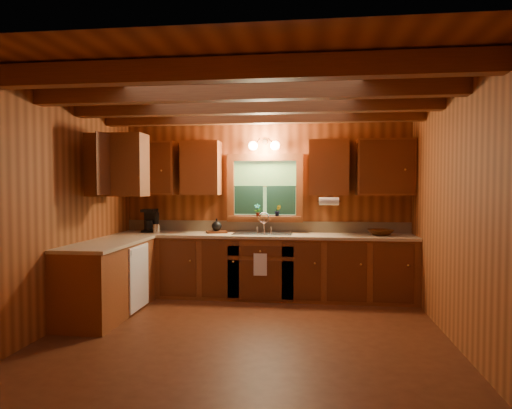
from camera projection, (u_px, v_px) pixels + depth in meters
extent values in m
plane|color=#4E2512|center=(247.00, 333.00, 4.83)|extent=(4.20, 4.20, 0.00)
plane|color=brown|center=(247.00, 89.00, 4.72)|extent=(4.20, 4.20, 0.00)
plane|color=brown|center=(265.00, 205.00, 6.66)|extent=(4.20, 0.00, 4.20)
plane|color=brown|center=(205.00, 229.00, 2.89)|extent=(4.20, 0.00, 4.20)
plane|color=brown|center=(61.00, 211.00, 5.03)|extent=(0.00, 3.80, 3.80)
plane|color=brown|center=(454.00, 214.00, 4.52)|extent=(0.00, 3.80, 3.80)
cube|color=brown|center=(225.00, 70.00, 3.53)|extent=(4.20, 0.14, 0.18)
cube|color=brown|center=(241.00, 91.00, 4.33)|extent=(4.20, 0.14, 0.18)
cube|color=brown|center=(252.00, 106.00, 5.12)|extent=(4.20, 0.14, 0.18)
cube|color=brown|center=(260.00, 117.00, 5.91)|extent=(4.20, 0.14, 0.18)
cube|color=brown|center=(263.00, 267.00, 6.38)|extent=(4.20, 0.62, 0.86)
cube|color=brown|center=(108.00, 280.00, 5.50)|extent=(0.62, 1.60, 0.86)
cube|color=tan|center=(263.00, 235.00, 6.37)|extent=(4.20, 0.66, 0.04)
cube|color=tan|center=(108.00, 243.00, 5.48)|extent=(0.64, 1.60, 0.04)
cube|color=tan|center=(265.00, 227.00, 6.65)|extent=(4.20, 0.02, 0.16)
cube|color=white|center=(139.00, 277.00, 5.66)|extent=(0.02, 0.60, 0.80)
cube|color=brown|center=(150.00, 168.00, 6.67)|extent=(0.78, 0.34, 0.78)
cube|color=brown|center=(201.00, 168.00, 6.58)|extent=(0.55, 0.34, 0.78)
cube|color=brown|center=(329.00, 168.00, 6.35)|extent=(0.55, 0.34, 0.78)
cube|color=brown|center=(385.00, 167.00, 6.26)|extent=(0.78, 0.34, 0.78)
cube|color=brown|center=(103.00, 165.00, 5.66)|extent=(0.34, 1.10, 0.78)
cube|color=brown|center=(265.00, 157.00, 6.59)|extent=(1.12, 0.08, 0.10)
cube|color=brown|center=(265.00, 219.00, 6.63)|extent=(1.12, 0.08, 0.10)
cube|color=brown|center=(231.00, 188.00, 6.67)|extent=(0.10, 0.08, 0.80)
cube|color=brown|center=(300.00, 188.00, 6.54)|extent=(0.10, 0.08, 0.80)
cube|color=#4B7E35|center=(265.00, 188.00, 6.64)|extent=(0.92, 0.01, 0.80)
cube|color=#113127|center=(249.00, 200.00, 6.65)|extent=(0.42, 0.02, 0.42)
cube|color=#113127|center=(281.00, 200.00, 6.59)|extent=(0.42, 0.02, 0.42)
cylinder|color=black|center=(265.00, 187.00, 6.62)|extent=(0.92, 0.01, 0.01)
cube|color=brown|center=(264.00, 217.00, 6.58)|extent=(1.06, 0.14, 0.04)
cylinder|color=black|center=(265.00, 142.00, 6.58)|extent=(0.08, 0.03, 0.08)
cylinder|color=black|center=(258.00, 141.00, 6.53)|extent=(0.09, 0.17, 0.08)
cylinder|color=black|center=(271.00, 141.00, 6.51)|extent=(0.09, 0.17, 0.08)
sphere|color=#FFE0A5|center=(253.00, 146.00, 6.48)|extent=(0.13, 0.13, 0.13)
sphere|color=#FFE0A5|center=(275.00, 146.00, 6.44)|extent=(0.13, 0.13, 0.13)
cylinder|color=white|center=(329.00, 201.00, 6.17)|extent=(0.27, 0.11, 0.11)
cube|color=white|center=(260.00, 265.00, 6.06)|extent=(0.18, 0.01, 0.30)
cube|color=silver|center=(263.00, 234.00, 6.38)|extent=(0.82, 0.48, 0.02)
cube|color=#262628|center=(250.00, 238.00, 6.40)|extent=(0.34, 0.40, 0.14)
cube|color=#262628|center=(276.00, 238.00, 6.35)|extent=(0.34, 0.40, 0.14)
cylinder|color=silver|center=(264.00, 225.00, 6.55)|extent=(0.04, 0.04, 0.22)
torus|color=silver|center=(264.00, 218.00, 6.49)|extent=(0.16, 0.02, 0.16)
cube|color=black|center=(150.00, 231.00, 6.64)|extent=(0.19, 0.23, 0.03)
cube|color=black|center=(151.00, 219.00, 6.71)|extent=(0.19, 0.08, 0.32)
cube|color=black|center=(149.00, 211.00, 6.61)|extent=(0.19, 0.21, 0.04)
cylinder|color=black|center=(149.00, 225.00, 6.61)|extent=(0.12, 0.12, 0.14)
cylinder|color=silver|center=(157.00, 229.00, 6.48)|extent=(0.11, 0.11, 0.13)
cylinder|color=black|center=(155.00, 219.00, 6.46)|extent=(0.03, 0.03, 0.20)
cylinder|color=black|center=(156.00, 219.00, 6.47)|extent=(0.01, 0.01, 0.20)
cylinder|color=black|center=(158.00, 219.00, 6.48)|extent=(0.03, 0.03, 0.20)
cylinder|color=black|center=(158.00, 219.00, 6.48)|extent=(0.04, 0.05, 0.19)
cube|color=#522611|center=(217.00, 232.00, 6.52)|extent=(0.34, 0.29, 0.03)
sphere|color=black|center=(217.00, 226.00, 6.51)|extent=(0.14, 0.14, 0.14)
cylinder|color=black|center=(217.00, 220.00, 6.51)|extent=(0.02, 0.02, 0.04)
imported|color=#48230C|center=(380.00, 232.00, 6.19)|extent=(0.41, 0.41, 0.08)
imported|color=#522611|center=(257.00, 210.00, 6.56)|extent=(0.10, 0.08, 0.18)
imported|color=#522611|center=(278.00, 211.00, 6.55)|extent=(0.10, 0.09, 0.16)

